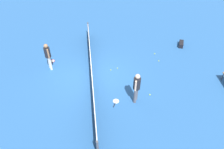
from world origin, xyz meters
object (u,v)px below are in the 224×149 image
tennis_ball_stray_left (159,61)px  tennis_ball_baseline (118,68)px  player_far_side (48,55)px  tennis_racket_near_player (116,102)px  tennis_ball_by_net (155,54)px  tennis_ball_midcourt (111,70)px  tennis_ball_near_player (150,95)px  tennis_racket_far_player (52,61)px  equipment_bag (181,44)px  player_near_side (137,86)px

tennis_ball_stray_left → tennis_ball_baseline: bearing=99.0°
player_far_side → tennis_racket_near_player: player_far_side is taller
tennis_ball_by_net → tennis_ball_midcourt: bearing=113.7°
player_far_side → tennis_ball_near_player: bearing=-119.3°
player_far_side → tennis_racket_far_player: bearing=0.6°
player_far_side → tennis_ball_baseline: (-0.53, -4.02, -0.98)m
tennis_racket_near_player → tennis_racket_far_player: bearing=41.5°
tennis_racket_near_player → tennis_ball_near_player: tennis_ball_near_player is taller
tennis_ball_stray_left → equipment_bag: equipment_bag is taller
tennis_racket_far_player → tennis_ball_stray_left: size_ratio=9.14×
tennis_ball_baseline → player_far_side: bearing=82.4°
tennis_ball_baseline → equipment_bag: bearing=-66.5°
tennis_racket_near_player → tennis_ball_near_player: (0.23, -1.82, 0.02)m
tennis_racket_near_player → player_near_side: bearing=-93.1°
tennis_racket_near_player → tennis_racket_far_player: 5.33m
tennis_ball_near_player → tennis_ball_by_net: (3.74, -1.39, 0.00)m
tennis_ball_stray_left → tennis_ball_midcourt: bearing=99.8°
player_near_side → player_far_side: same height
tennis_racket_far_player → tennis_ball_stray_left: 6.81m
player_near_side → tennis_ball_near_player: (0.28, -0.84, -0.98)m
player_far_side → tennis_ball_midcourt: 3.77m
tennis_ball_by_net → equipment_bag: 2.37m
tennis_racket_near_player → equipment_bag: size_ratio=0.71×
player_near_side → player_far_side: size_ratio=1.00×
player_near_side → tennis_ball_baseline: 2.96m
equipment_bag → tennis_ball_by_net: bearing=111.6°
player_far_side → tennis_ball_midcourt: (-0.65, -3.58, -0.98)m
tennis_ball_stray_left → player_far_side: bearing=89.1°
tennis_racket_far_player → tennis_ball_near_player: (-3.76, -5.35, 0.02)m
tennis_racket_near_player → tennis_ball_near_player: 1.83m
player_near_side → equipment_bag: 6.66m
tennis_ball_midcourt → equipment_bag: size_ratio=0.08×
tennis_racket_near_player → tennis_ball_midcourt: 2.58m
tennis_ball_near_player → tennis_racket_far_player: bearing=54.9°
player_near_side → tennis_ball_midcourt: bearing=19.2°
equipment_bag → tennis_ball_baseline: bearing=113.5°
tennis_ball_near_player → player_near_side: bearing=108.5°
tennis_racket_near_player → tennis_ball_midcourt: bearing=-1.3°
player_near_side → tennis_ball_near_player: 1.32m
tennis_ball_near_player → equipment_bag: size_ratio=0.08×
tennis_ball_near_player → tennis_ball_stray_left: bearing=-25.9°
tennis_ball_near_player → tennis_ball_baseline: same height
player_far_side → equipment_bag: 9.12m
tennis_ball_near_player → equipment_bag: equipment_bag is taller
tennis_ball_midcourt → tennis_ball_stray_left: (0.55, -3.17, 0.00)m
tennis_ball_by_net → tennis_racket_far_player: bearing=89.8°
player_near_side → tennis_racket_near_player: bearing=86.9°
tennis_racket_near_player → tennis_ball_by_net: bearing=-39.0°
player_far_side → tennis_racket_far_player: player_far_side is taller
player_near_side → tennis_racket_far_player: bearing=48.1°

